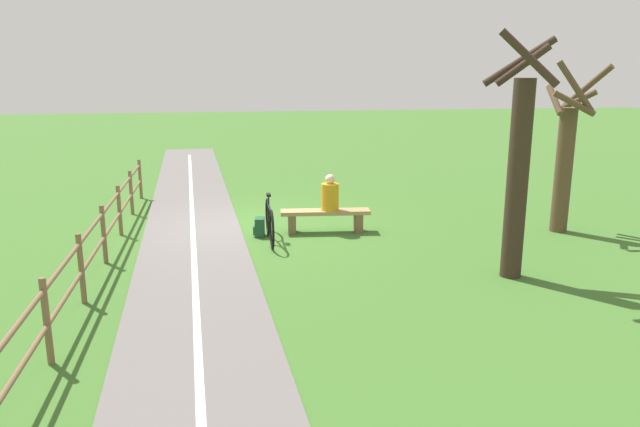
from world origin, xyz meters
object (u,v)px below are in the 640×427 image
object	(u,v)px
bicycle	(270,222)
backpack	(259,227)
tree_mid_field	(518,167)
bench	(325,217)
tree_far_left	(566,156)
person_seated	(330,195)

from	to	relation	value
bicycle	backpack	xyz separation A→B (m)	(0.17, -0.42, -0.21)
tree_mid_field	bench	bearing A→B (deg)	-52.91
bicycle	tree_far_left	world-z (taller)	tree_far_left
person_seated	tree_far_left	bearing A→B (deg)	176.55
person_seated	backpack	distance (m)	1.60
bench	tree_far_left	bearing A→B (deg)	176.62
tree_far_left	tree_mid_field	world-z (taller)	tree_mid_field
bicycle	backpack	distance (m)	0.50
backpack	tree_far_left	bearing A→B (deg)	173.21
tree_mid_field	bicycle	bearing A→B (deg)	-36.82
backpack	tree_far_left	xyz separation A→B (m)	(-6.27, 0.75, 1.40)
bicycle	bench	bearing A→B (deg)	114.05
backpack	tree_mid_field	size ratio (longest dim) A/B	0.10
person_seated	tree_mid_field	bearing A→B (deg)	132.36
tree_far_left	person_seated	bearing A→B (deg)	-9.73
bench	bicycle	bearing A→B (deg)	28.84
person_seated	bicycle	size ratio (longest dim) A/B	0.42
tree_far_left	backpack	bearing A→B (deg)	-6.79
bench	tree_far_left	xyz separation A→B (m)	(-4.88, 0.83, 1.26)
tree_mid_field	backpack	bearing A→B (deg)	-39.52
bicycle	tree_far_left	distance (m)	6.22
bench	tree_far_left	size ratio (longest dim) A/B	0.54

